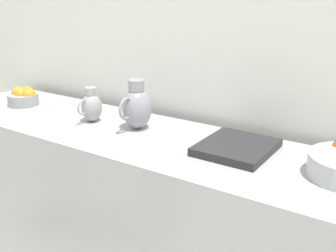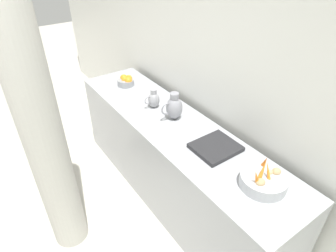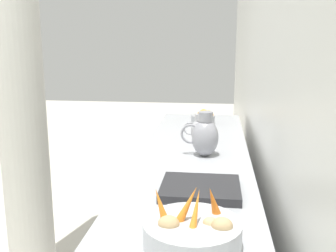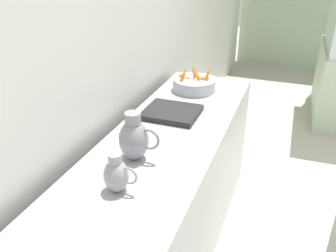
% 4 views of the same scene
% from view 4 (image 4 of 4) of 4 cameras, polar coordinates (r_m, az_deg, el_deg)
% --- Properties ---
extents(tile_wall_left, '(0.10, 8.16, 3.00)m').
position_cam_4_polar(tile_wall_left, '(2.29, -8.16, 17.49)').
color(tile_wall_left, silver).
rests_on(tile_wall_left, ground_plane).
extents(prep_counter, '(0.63, 2.62, 0.88)m').
position_cam_4_polar(prep_counter, '(2.16, -2.37, -14.36)').
color(prep_counter, '#9EA0A5').
rests_on(prep_counter, ground_plane).
extents(vegetable_colander, '(0.31, 0.31, 0.21)m').
position_cam_4_polar(vegetable_colander, '(2.70, 4.15, 6.64)').
color(vegetable_colander, '#ADAFB5').
rests_on(vegetable_colander, prep_counter).
extents(metal_pitcher_tall, '(0.21, 0.15, 0.25)m').
position_cam_4_polar(metal_pitcher_tall, '(1.80, -5.34, -1.97)').
color(metal_pitcher_tall, gray).
rests_on(metal_pitcher_tall, prep_counter).
extents(metal_pitcher_short, '(0.16, 0.11, 0.19)m').
position_cam_4_polar(metal_pitcher_short, '(1.60, -8.13, -7.60)').
color(metal_pitcher_short, '#939399').
rests_on(metal_pitcher_short, prep_counter).
extents(counter_sink_basin, '(0.34, 0.30, 0.04)m').
position_cam_4_polar(counter_sink_basin, '(2.30, 0.60, 2.16)').
color(counter_sink_basin, '#232326').
rests_on(counter_sink_basin, prep_counter).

